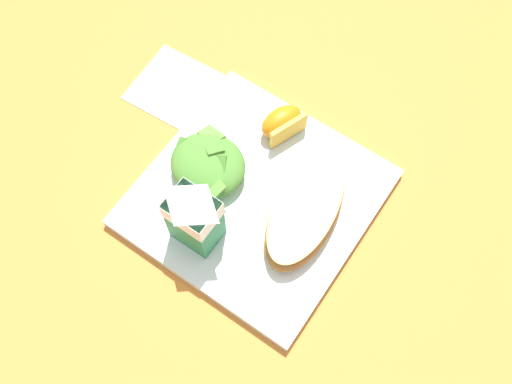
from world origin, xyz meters
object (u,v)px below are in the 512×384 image
object	(u,v)px
orange_wedge_front	(282,123)
milk_carton	(194,215)
paper_napkin	(174,87)
green_salad_pile	(208,165)
cheesy_pizza_bread	(306,210)
white_plate	(256,198)

from	to	relation	value
orange_wedge_front	milk_carton	bearing A→B (deg)	88.87
orange_wedge_front	paper_napkin	bearing A→B (deg)	6.62
milk_carton	paper_napkin	world-z (taller)	milk_carton
green_salad_pile	paper_napkin	distance (m)	0.16
milk_carton	green_salad_pile	bearing A→B (deg)	-62.46
cheesy_pizza_bread	milk_carton	distance (m)	0.14
green_salad_pile	orange_wedge_front	bearing A→B (deg)	-112.36
green_salad_pile	paper_napkin	xyz separation A→B (m)	(0.13, -0.09, -0.03)
cheesy_pizza_bread	paper_napkin	bearing A→B (deg)	-14.43
white_plate	cheesy_pizza_bread	world-z (taller)	cheesy_pizza_bread
orange_wedge_front	white_plate	bearing A→B (deg)	104.79
milk_carton	paper_napkin	distance (m)	0.25
white_plate	milk_carton	distance (m)	0.11
milk_carton	paper_napkin	bearing A→B (deg)	-44.19
cheesy_pizza_bread	white_plate	bearing A→B (deg)	9.60
paper_napkin	milk_carton	bearing A→B (deg)	135.81
green_salad_pile	paper_napkin	bearing A→B (deg)	-34.05
cheesy_pizza_bread	green_salad_pile	size ratio (longest dim) A/B	1.79
milk_carton	orange_wedge_front	xyz separation A→B (m)	(-0.00, -0.18, -0.04)
white_plate	milk_carton	world-z (taller)	milk_carton
white_plate	paper_napkin	distance (m)	0.21
cheesy_pizza_bread	orange_wedge_front	size ratio (longest dim) A/B	2.62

